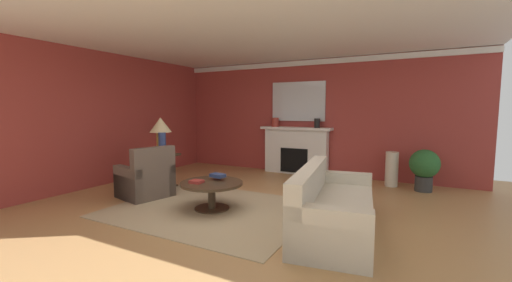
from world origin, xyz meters
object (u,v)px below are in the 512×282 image
at_px(fireplace, 296,152).
at_px(sofa, 332,210).
at_px(mantel_mirror, 298,101).
at_px(armchair_near_window, 146,181).
at_px(potted_plant, 424,167).
at_px(vase_mantel_left, 275,122).
at_px(vase_on_side_table, 162,144).
at_px(vase_mantel_right, 317,123).
at_px(vase_tall_corner, 392,169).
at_px(side_table, 162,168).
at_px(table_lamp, 161,128).
at_px(coffee_table, 212,189).

relative_size(fireplace, sofa, 0.81).
bearing_deg(fireplace, mantel_mirror, 90.00).
height_order(armchair_near_window, potted_plant, armchair_near_window).
distance_m(armchair_near_window, vase_mantel_left, 3.58).
bearing_deg(vase_mantel_left, vase_on_side_table, -114.51).
distance_m(fireplace, vase_mantel_right, 0.91).
bearing_deg(vase_mantel_right, potted_plant, -9.81).
distance_m(armchair_near_window, vase_on_side_table, 0.84).
xyz_separation_m(vase_tall_corner, potted_plant, (0.60, -0.15, 0.13)).
bearing_deg(fireplace, vase_tall_corner, -7.58).
bearing_deg(armchair_near_window, fireplace, 63.18).
bearing_deg(fireplace, side_table, -126.27).
bearing_deg(vase_mantel_left, fireplace, 5.13).
distance_m(sofa, table_lamp, 3.89).
distance_m(fireplace, side_table, 3.27).
xyz_separation_m(fireplace, vase_tall_corner, (2.25, -0.30, -0.19)).
bearing_deg(vase_tall_corner, vase_mantel_left, 174.90).
bearing_deg(armchair_near_window, vase_mantel_right, 55.70).
xyz_separation_m(side_table, vase_mantel_right, (2.48, 2.59, 0.88)).
relative_size(coffee_table, vase_mantel_left, 4.38).
xyz_separation_m(table_lamp, vase_tall_corner, (4.19, 2.34, -0.86)).
xyz_separation_m(mantel_mirror, vase_tall_corner, (2.25, -0.42, -1.44)).
bearing_deg(vase_on_side_table, vase_mantel_left, 65.49).
bearing_deg(fireplace, sofa, -62.11).
height_order(vase_on_side_table, potted_plant, vase_on_side_table).
height_order(sofa, table_lamp, table_lamp).
distance_m(vase_mantel_right, vase_on_side_table, 3.59).
bearing_deg(vase_mantel_left, armchair_near_window, -109.00).
relative_size(mantel_mirror, vase_on_side_table, 3.02).
relative_size(fireplace, vase_mantel_right, 8.03).
xyz_separation_m(side_table, table_lamp, (0.00, 0.00, 0.82)).
bearing_deg(armchair_near_window, table_lamp, 111.42).
bearing_deg(coffee_table, vase_mantel_left, 96.44).
relative_size(mantel_mirror, coffee_table, 1.38).
xyz_separation_m(mantel_mirror, table_lamp, (-1.93, -2.76, -0.58)).
distance_m(fireplace, armchair_near_window, 3.71).
xyz_separation_m(fireplace, vase_mantel_right, (0.55, -0.05, 0.73)).
xyz_separation_m(fireplace, sofa, (1.77, -3.35, -0.26)).
bearing_deg(table_lamp, vase_mantel_right, 46.16).
relative_size(vase_mantel_left, potted_plant, 0.27).
bearing_deg(mantel_mirror, coffee_table, -92.98).
relative_size(coffee_table, potted_plant, 1.20).
relative_size(fireplace, potted_plant, 2.16).
bearing_deg(table_lamp, vase_tall_corner, 29.18).
height_order(side_table, vase_on_side_table, vase_on_side_table).
bearing_deg(vase_on_side_table, sofa, -9.47).
xyz_separation_m(coffee_table, table_lamp, (-1.75, 0.70, 0.89)).
height_order(mantel_mirror, armchair_near_window, mantel_mirror).
xyz_separation_m(armchair_near_window, side_table, (-0.26, 0.67, 0.09)).
distance_m(side_table, potted_plant, 5.26).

